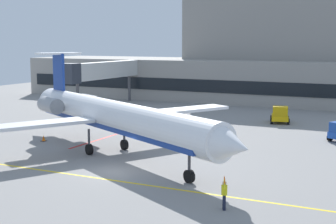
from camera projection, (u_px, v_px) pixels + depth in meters
name	position (u px, v px, depth m)	size (l,w,h in m)	color
ground	(114.00, 172.00, 36.81)	(120.00, 120.00, 0.11)	gray
terminal_building	(253.00, 62.00, 80.88)	(73.72, 16.13, 17.86)	gray
jet_bridge_west	(100.00, 71.00, 72.40)	(2.40, 17.87, 6.54)	silver
regional_jet	(111.00, 116.00, 42.18)	(29.26, 24.76, 8.31)	white
baggage_tug	(280.00, 115.00, 58.25)	(2.81, 3.46, 2.05)	#E5B20C
marshaller	(224.00, 194.00, 28.41)	(0.40, 0.80, 1.87)	#191E33
safety_cone_alpha	(89.00, 144.00, 45.28)	(0.47, 0.47, 0.55)	orange
safety_cone_bravo	(44.00, 139.00, 47.96)	(0.47, 0.47, 0.55)	orange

